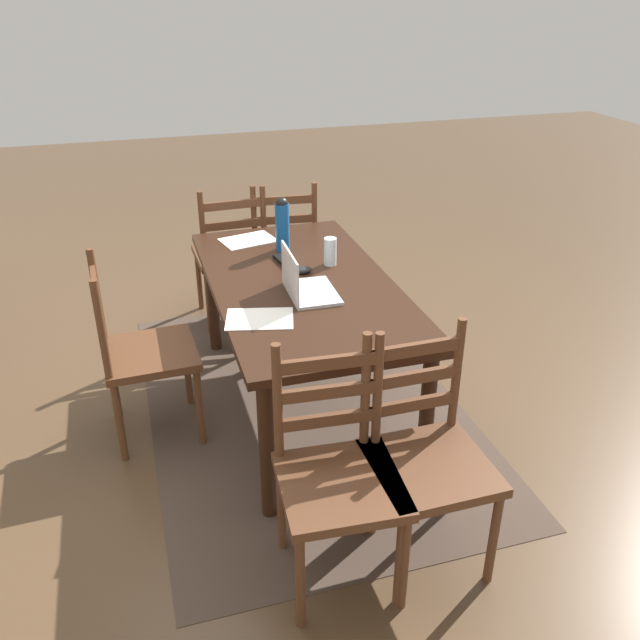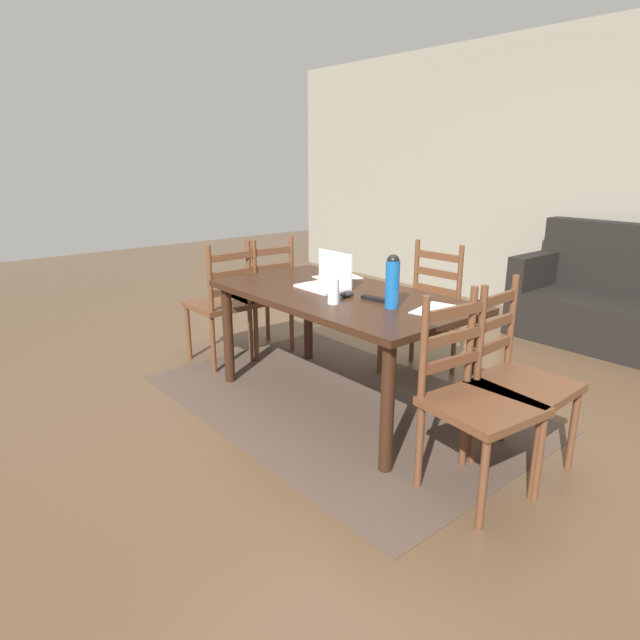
% 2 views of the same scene
% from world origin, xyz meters
% --- Properties ---
extents(ground_plane, '(14.00, 14.00, 0.00)m').
position_xyz_m(ground_plane, '(0.00, 0.00, 0.00)').
color(ground_plane, brown).
extents(area_rug, '(2.46, 1.63, 0.01)m').
position_xyz_m(area_rug, '(0.00, 0.00, 0.00)').
color(area_rug, '#47382D').
rests_on(area_rug, ground).
extents(dining_table, '(1.67, 0.88, 0.73)m').
position_xyz_m(dining_table, '(0.00, 0.00, 0.64)').
color(dining_table, black).
rests_on(dining_table, ground).
extents(chair_left_near, '(0.45, 0.45, 0.95)m').
position_xyz_m(chair_left_near, '(-1.12, -0.18, 0.46)').
color(chair_left_near, '#56331E').
rests_on(chair_left_near, ground).
extents(chair_far_head, '(0.46, 0.46, 0.95)m').
position_xyz_m(chair_far_head, '(-0.00, 0.81, 0.46)').
color(chair_far_head, '#56331E').
rests_on(chair_far_head, ground).
extents(chair_right_far, '(0.45, 0.45, 0.95)m').
position_xyz_m(chair_right_far, '(1.12, 0.17, 0.46)').
color(chair_right_far, '#56331E').
rests_on(chair_right_far, ground).
extents(chair_right_near, '(0.49, 0.49, 0.95)m').
position_xyz_m(chair_right_near, '(1.12, -0.17, 0.46)').
color(chair_right_near, '#56331E').
rests_on(chair_right_near, ground).
extents(chair_left_far, '(0.47, 0.47, 0.95)m').
position_xyz_m(chair_left_far, '(-1.12, 0.17, 0.46)').
color(chair_left_far, '#56331E').
rests_on(chair_left_far, ground).
extents(laptop, '(0.33, 0.23, 0.23)m').
position_xyz_m(laptop, '(-0.15, 0.04, 0.79)').
color(laptop, silver).
rests_on(laptop, dining_table).
extents(water_bottle, '(0.08, 0.08, 0.30)m').
position_xyz_m(water_bottle, '(0.44, -0.01, 0.89)').
color(water_bottle, '#145199').
rests_on(water_bottle, dining_table).
extents(drinking_glass, '(0.07, 0.07, 0.15)m').
position_xyz_m(drinking_glass, '(0.17, -0.20, 0.81)').
color(drinking_glass, silver).
rests_on(drinking_glass, dining_table).
extents(computer_mouse, '(0.07, 0.10, 0.03)m').
position_xyz_m(computer_mouse, '(0.10, -0.03, 0.75)').
color(computer_mouse, black).
rests_on(computer_mouse, dining_table).
extents(tv_remote, '(0.17, 0.07, 0.02)m').
position_xyz_m(tv_remote, '(0.27, 0.03, 0.74)').
color(tv_remote, black).
rests_on(tv_remote, dining_table).
extents(paper_stack_left, '(0.27, 0.34, 0.00)m').
position_xyz_m(paper_stack_left, '(-0.34, 0.29, 0.74)').
color(paper_stack_left, white).
rests_on(paper_stack_left, dining_table).
extents(paper_stack_right, '(0.27, 0.34, 0.00)m').
position_xyz_m(paper_stack_right, '(0.64, 0.14, 0.74)').
color(paper_stack_right, white).
rests_on(paper_stack_right, dining_table).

